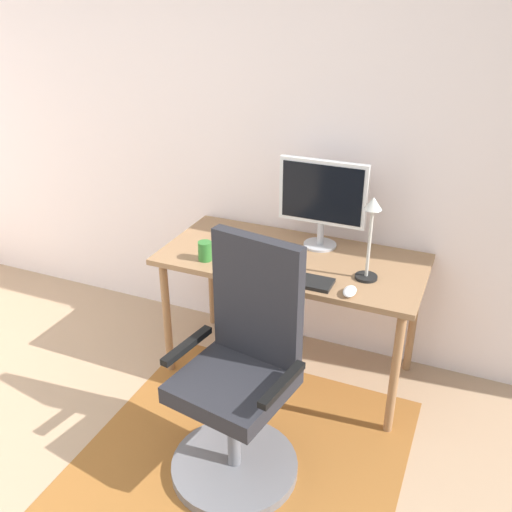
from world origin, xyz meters
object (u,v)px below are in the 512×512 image
at_px(desk, 292,270).
at_px(coffee_cup, 205,251).
at_px(keyboard, 289,278).
at_px(cell_phone, 219,232).
at_px(office_chair, 240,391).
at_px(desk_lamp, 371,228).
at_px(computer_mouse, 350,291).
at_px(monitor, 322,196).

height_order(desk, coffee_cup, coffee_cup).
relative_size(desk, coffee_cup, 13.53).
height_order(keyboard, coffee_cup, coffee_cup).
bearing_deg(coffee_cup, cell_phone, 104.58).
bearing_deg(keyboard, cell_phone, 146.82).
height_order(keyboard, office_chair, office_chair).
height_order(desk, desk_lamp, desk_lamp).
bearing_deg(desk_lamp, computer_mouse, -100.35).
relative_size(desk, keyboard, 3.21).
bearing_deg(keyboard, desk_lamp, 24.72).
height_order(cell_phone, desk_lamp, desk_lamp).
height_order(desk, computer_mouse, computer_mouse).
height_order(monitor, office_chair, monitor).
bearing_deg(desk_lamp, coffee_cup, -170.85).
bearing_deg(computer_mouse, desk, 145.14).
height_order(monitor, keyboard, monitor).
relative_size(keyboard, desk_lamp, 1.02).
bearing_deg(desk, cell_phone, 164.87).
xyz_separation_m(keyboard, office_chair, (-0.03, -0.52, -0.31)).
bearing_deg(desk_lamp, desk, 169.27).
bearing_deg(monitor, coffee_cup, -141.21).
bearing_deg(office_chair, desk, 102.81).
height_order(monitor, desk_lamp, monitor).
relative_size(monitor, office_chair, 0.43).
distance_m(monitor, desk_lamp, 0.42).
relative_size(coffee_cup, office_chair, 0.09).
height_order(coffee_cup, desk_lamp, desk_lamp).
bearing_deg(desk_lamp, office_chair, -118.70).
height_order(desk, cell_phone, cell_phone).
relative_size(desk, desk_lamp, 3.27).
relative_size(desk, cell_phone, 9.86).
bearing_deg(desk_lamp, cell_phone, 166.85).
xyz_separation_m(desk, desk_lamp, (0.41, -0.08, 0.34)).
bearing_deg(desk_lamp, keyboard, -155.28).
height_order(computer_mouse, office_chair, office_chair).
height_order(desk, office_chair, office_chair).
bearing_deg(keyboard, monitor, 87.09).
bearing_deg(coffee_cup, office_chair, -50.65).
relative_size(desk, monitor, 2.85).
xyz_separation_m(monitor, desk_lamp, (0.32, -0.27, -0.02)).
xyz_separation_m(cell_phone, desk_lamp, (0.91, -0.21, 0.26)).
bearing_deg(monitor, cell_phone, -174.55).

